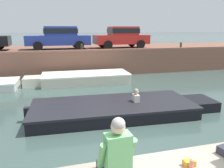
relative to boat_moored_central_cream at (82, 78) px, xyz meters
name	(u,v)px	position (x,y,z in m)	size (l,w,h in m)	color
ground_plane	(101,104)	(0.32, -3.89, -0.28)	(400.00, 400.00, 0.00)	#384C47
far_quay_wall	(78,58)	(0.32, 4.54, 0.57)	(60.00, 6.00, 1.70)	brown
far_wall_coping	(83,50)	(0.32, 1.66, 1.45)	(60.00, 0.24, 0.08)	#925F4C
boat_moored_central_cream	(82,78)	(0.00, 0.00, 0.00)	(5.97, 2.10, 0.57)	silver
motorboat_passing	(121,108)	(0.77, -5.21, -0.05)	(7.10, 2.59, 0.94)	black
car_left_inner_blue	(59,37)	(-1.07, 3.31, 2.26)	(4.31, 2.02, 1.54)	#233893
car_centre_red	(122,36)	(3.44, 3.31, 2.26)	(3.97, 2.05, 1.54)	#B2231E
mooring_bollard_mid	(82,47)	(0.28, 1.79, 1.65)	(0.15, 0.15, 0.45)	#2D2B28
mooring_bollard_east	(181,45)	(7.47, 1.79, 1.65)	(0.15, 0.15, 0.45)	#2D2B28
person_seated_left	(117,155)	(-0.70, -9.80, 1.04)	(0.55, 0.54, 0.97)	#282833
bottle_drink	(191,165)	(0.45, -9.91, 0.76)	(0.06, 0.06, 0.20)	#E07F6B
snack_bag	(189,163)	(0.49, -9.81, 0.72)	(0.18, 0.12, 0.10)	orange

